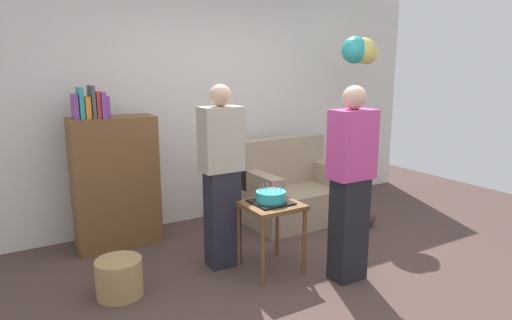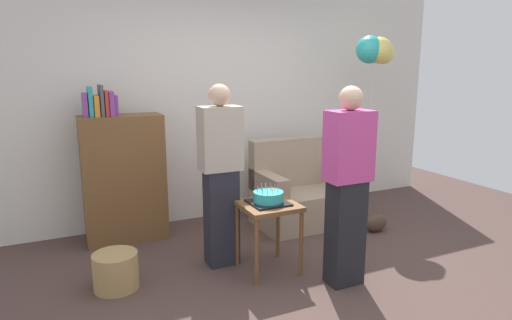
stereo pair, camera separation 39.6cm
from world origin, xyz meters
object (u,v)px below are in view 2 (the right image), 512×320
(side_table, at_px, (268,214))
(handbag, at_px, (376,223))
(birthday_cake, at_px, (268,198))
(person_holding_cake, at_px, (347,186))
(bookshelf, at_px, (123,176))
(couch, at_px, (303,194))
(person_blowing_candles, at_px, (221,175))
(wicker_basket, at_px, (116,271))
(balloon_bunch, at_px, (376,51))

(side_table, distance_m, handbag, 1.57)
(birthday_cake, xyz_separation_m, person_holding_cake, (0.46, -0.48, 0.17))
(bookshelf, distance_m, birthday_cake, 1.62)
(couch, bearing_deg, birthday_cake, -134.50)
(bookshelf, height_order, side_table, bookshelf)
(person_holding_cake, height_order, handbag, person_holding_cake)
(person_blowing_candles, relative_size, handbag, 5.82)
(bookshelf, xyz_separation_m, wicker_basket, (-0.25, -1.04, -0.53))
(couch, xyz_separation_m, balloon_bunch, (0.91, -0.04, 1.61))
(bookshelf, relative_size, person_blowing_candles, 0.98)
(bookshelf, distance_m, handbag, 2.73)
(couch, bearing_deg, person_blowing_candles, -153.10)
(side_table, xyz_separation_m, balloon_bunch, (1.82, 0.88, 1.43))
(couch, relative_size, handbag, 3.93)
(couch, distance_m, wicker_basket, 2.29)
(birthday_cake, relative_size, wicker_basket, 0.89)
(person_holding_cake, height_order, balloon_bunch, balloon_bunch)
(couch, height_order, bookshelf, bookshelf)
(birthday_cake, relative_size, handbag, 1.14)
(side_table, height_order, handbag, side_table)
(couch, distance_m, person_holding_cake, 1.55)
(handbag, relative_size, balloon_bunch, 0.13)
(handbag, xyz_separation_m, balloon_bunch, (0.34, 0.56, 1.85))
(person_holding_cake, bearing_deg, handbag, -118.65)
(birthday_cake, bearing_deg, person_holding_cake, -45.99)
(wicker_basket, bearing_deg, bookshelf, 76.46)
(person_blowing_candles, relative_size, wicker_basket, 4.53)
(couch, distance_m, handbag, 0.86)
(couch, relative_size, person_blowing_candles, 0.67)
(couch, xyz_separation_m, side_table, (-0.91, -0.92, 0.18))
(couch, bearing_deg, wicker_basket, -162.11)
(person_holding_cake, xyz_separation_m, balloon_bunch, (1.35, 1.36, 1.12))
(side_table, height_order, wicker_basket, side_table)
(couch, xyz_separation_m, bookshelf, (-1.93, 0.34, 0.34))
(couch, height_order, person_blowing_candles, person_blowing_candles)
(person_holding_cake, distance_m, handbag, 1.49)
(bookshelf, xyz_separation_m, person_holding_cake, (1.48, -1.74, 0.15))
(handbag, bearing_deg, wicker_basket, -177.83)
(person_holding_cake, bearing_deg, bookshelf, -26.58)
(side_table, relative_size, handbag, 2.19)
(bookshelf, xyz_separation_m, balloon_bunch, (2.84, -0.38, 1.27))
(couch, bearing_deg, side_table, -134.50)
(couch, relative_size, balloon_bunch, 0.52)
(person_blowing_candles, height_order, handbag, person_blowing_candles)
(couch, bearing_deg, bookshelf, 170.00)
(couch, relative_size, wicker_basket, 3.06)
(couch, relative_size, birthday_cake, 3.44)
(side_table, bearing_deg, couch, 45.50)
(bookshelf, xyz_separation_m, handbag, (2.50, -0.94, -0.58))
(side_table, xyz_separation_m, handbag, (1.48, 0.32, -0.42))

